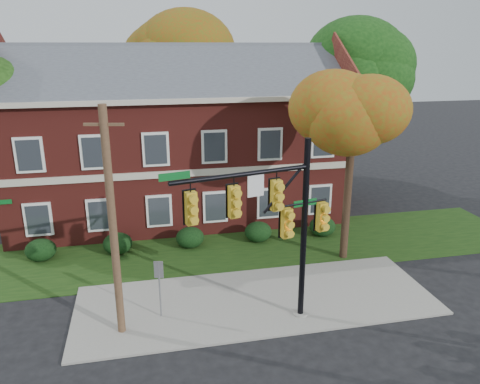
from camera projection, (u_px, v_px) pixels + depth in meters
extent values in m
plane|color=black|center=(263.00, 315.00, 17.58)|extent=(120.00, 120.00, 0.00)
cube|color=gray|center=(257.00, 300.00, 18.50)|extent=(14.00, 5.00, 0.08)
cube|color=#193811|center=(232.00, 249.00, 23.16)|extent=(30.00, 6.00, 0.04)
cube|color=maroon|center=(178.00, 155.00, 27.30)|extent=(18.00, 8.00, 7.00)
cube|color=beige|center=(176.00, 92.00, 26.20)|extent=(18.80, 8.80, 0.24)
cube|color=beige|center=(185.00, 173.00, 23.54)|extent=(18.00, 0.12, 0.35)
ellipsoid|color=black|center=(41.00, 250.00, 21.85)|extent=(1.40, 1.26, 1.05)
ellipsoid|color=black|center=(118.00, 244.00, 22.56)|extent=(1.40, 1.26, 1.05)
ellipsoid|color=black|center=(190.00, 237.00, 23.26)|extent=(1.40, 1.26, 1.05)
ellipsoid|color=black|center=(258.00, 232.00, 23.96)|extent=(1.40, 1.26, 1.05)
ellipsoid|color=black|center=(322.00, 226.00, 24.67)|extent=(1.40, 1.26, 1.05)
cylinder|color=black|center=(347.00, 200.00, 21.44)|extent=(0.36, 0.36, 5.76)
ellipsoid|color=#B4300F|center=(353.00, 122.00, 20.35)|extent=(4.25, 4.25, 3.60)
ellipsoid|color=#B4300F|center=(371.00, 109.00, 19.94)|extent=(3.50, 3.50, 3.00)
cylinder|color=black|center=(346.00, 144.00, 30.43)|extent=(0.36, 0.36, 7.04)
ellipsoid|color=#0F340E|center=(351.00, 74.00, 29.10)|extent=(5.95, 5.95, 5.04)
ellipsoid|color=#0F340E|center=(369.00, 64.00, 28.60)|extent=(4.90, 4.90, 4.20)
cylinder|color=black|center=(182.00, 126.00, 34.85)|extent=(0.36, 0.36, 7.68)
ellipsoid|color=#A5360E|center=(180.00, 60.00, 33.39)|extent=(6.46, 6.46, 5.47)
ellipsoid|color=#A5360E|center=(194.00, 51.00, 32.87)|extent=(5.32, 5.32, 4.56)
cylinder|color=gray|center=(300.00, 314.00, 17.46)|extent=(0.54, 0.54, 0.15)
cylinder|color=black|center=(304.00, 233.00, 16.46)|extent=(0.26, 0.26, 6.76)
cylinder|color=black|center=(242.00, 174.00, 14.75)|extent=(4.73, 1.25, 0.15)
cylinder|color=black|center=(305.00, 203.00, 16.13)|extent=(1.71, 0.47, 0.08)
cube|color=gold|center=(191.00, 208.00, 14.30)|extent=(0.48, 0.38, 1.12)
cube|color=gold|center=(234.00, 202.00, 14.89)|extent=(0.48, 0.38, 1.12)
cube|color=gold|center=(276.00, 195.00, 15.52)|extent=(0.48, 0.38, 1.12)
cube|color=silver|center=(256.00, 186.00, 15.08)|extent=(0.57, 0.17, 0.72)
cube|color=#0C5D20|center=(174.00, 176.00, 13.78)|extent=(0.95, 0.26, 0.23)
cube|color=gold|center=(287.00, 223.00, 16.02)|extent=(0.48, 0.38, 1.12)
cube|color=gold|center=(322.00, 217.00, 16.61)|extent=(0.48, 0.38, 1.12)
cube|color=#0C5D20|center=(305.00, 203.00, 16.13)|extent=(0.90, 0.25, 0.22)
cylinder|color=#503925|center=(113.00, 227.00, 15.29)|extent=(0.32, 0.32, 8.00)
cube|color=#503925|center=(104.00, 124.00, 14.27)|extent=(1.23, 0.36, 0.09)
cylinder|color=slate|center=(160.00, 290.00, 17.04)|extent=(0.08, 0.08, 2.30)
cube|color=slate|center=(159.00, 270.00, 16.79)|extent=(0.33, 0.12, 0.65)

